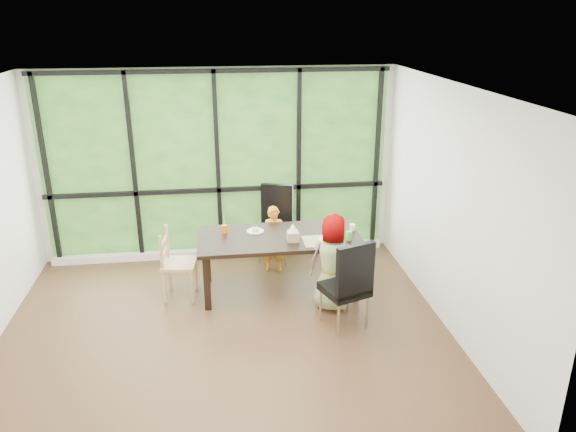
{
  "coord_description": "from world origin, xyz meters",
  "views": [
    {
      "loc": [
        -0.03,
        -5.32,
        3.4
      ],
      "look_at": [
        0.82,
        0.88,
        1.05
      ],
      "focal_mm": 34.24,
      "sensor_mm": 36.0,
      "label": 1
    }
  ],
  "objects_px": {
    "chair_end_beech": "(179,264)",
    "plate_near": "(329,239)",
    "plate_far": "(255,231)",
    "green_cup": "(349,236)",
    "dining_table": "(279,263)",
    "orange_cup": "(224,229)",
    "white_mug": "(352,227)",
    "tissue_box": "(293,236)",
    "chair_window_leather": "(275,225)",
    "chair_interior_leather": "(345,283)",
    "child_older": "(335,263)",
    "child_toddler": "(274,239)"
  },
  "relations": [
    {
      "from": "dining_table",
      "to": "green_cup",
      "type": "height_order",
      "value": "green_cup"
    },
    {
      "from": "chair_end_beech",
      "to": "orange_cup",
      "type": "bearing_deg",
      "value": -64.32
    },
    {
      "from": "chair_interior_leather",
      "to": "tissue_box",
      "type": "relative_size",
      "value": 7.75
    },
    {
      "from": "dining_table",
      "to": "chair_interior_leather",
      "type": "distance_m",
      "value": 1.15
    },
    {
      "from": "chair_end_beech",
      "to": "child_older",
      "type": "height_order",
      "value": "child_older"
    },
    {
      "from": "chair_interior_leather",
      "to": "chair_end_beech",
      "type": "bearing_deg",
      "value": -46.41
    },
    {
      "from": "dining_table",
      "to": "plate_near",
      "type": "bearing_deg",
      "value": -18.83
    },
    {
      "from": "chair_end_beech",
      "to": "green_cup",
      "type": "xyz_separation_m",
      "value": [
        2.09,
        -0.24,
        0.36
      ]
    },
    {
      "from": "chair_interior_leather",
      "to": "child_toddler",
      "type": "distance_m",
      "value": 1.65
    },
    {
      "from": "green_cup",
      "to": "chair_end_beech",
      "type": "bearing_deg",
      "value": 173.55
    },
    {
      "from": "chair_window_leather",
      "to": "plate_near",
      "type": "height_order",
      "value": "chair_window_leather"
    },
    {
      "from": "chair_interior_leather",
      "to": "white_mug",
      "type": "bearing_deg",
      "value": -127.68
    },
    {
      "from": "orange_cup",
      "to": "plate_far",
      "type": "bearing_deg",
      "value": -1.15
    },
    {
      "from": "child_toddler",
      "to": "child_older",
      "type": "distance_m",
      "value": 1.27
    },
    {
      "from": "orange_cup",
      "to": "white_mug",
      "type": "distance_m",
      "value": 1.63
    },
    {
      "from": "white_mug",
      "to": "tissue_box",
      "type": "height_order",
      "value": "tissue_box"
    },
    {
      "from": "chair_window_leather",
      "to": "chair_interior_leather",
      "type": "height_order",
      "value": "same"
    },
    {
      "from": "chair_interior_leather",
      "to": "green_cup",
      "type": "height_order",
      "value": "chair_interior_leather"
    },
    {
      "from": "plate_near",
      "to": "green_cup",
      "type": "bearing_deg",
      "value": -8.82
    },
    {
      "from": "plate_far",
      "to": "white_mug",
      "type": "height_order",
      "value": "white_mug"
    },
    {
      "from": "child_older",
      "to": "child_toddler",
      "type": "bearing_deg",
      "value": -40.61
    },
    {
      "from": "child_toddler",
      "to": "tissue_box",
      "type": "xyz_separation_m",
      "value": [
        0.15,
        -0.75,
        0.34
      ]
    },
    {
      "from": "plate_far",
      "to": "plate_near",
      "type": "height_order",
      "value": "plate_near"
    },
    {
      "from": "plate_far",
      "to": "plate_near",
      "type": "distance_m",
      "value": 0.96
    },
    {
      "from": "chair_interior_leather",
      "to": "green_cup",
      "type": "bearing_deg",
      "value": -126.53
    },
    {
      "from": "dining_table",
      "to": "orange_cup",
      "type": "relative_size",
      "value": 19.05
    },
    {
      "from": "plate_far",
      "to": "orange_cup",
      "type": "xyz_separation_m",
      "value": [
        -0.39,
        0.01,
        0.05
      ]
    },
    {
      "from": "orange_cup",
      "to": "chair_window_leather",
      "type": "bearing_deg",
      "value": 45.42
    },
    {
      "from": "chair_interior_leather",
      "to": "plate_far",
      "type": "distance_m",
      "value": 1.47
    },
    {
      "from": "plate_near",
      "to": "green_cup",
      "type": "relative_size",
      "value": 2.14
    },
    {
      "from": "dining_table",
      "to": "plate_far",
      "type": "relative_size",
      "value": 9.29
    },
    {
      "from": "green_cup",
      "to": "tissue_box",
      "type": "height_order",
      "value": "tissue_box"
    },
    {
      "from": "plate_far",
      "to": "tissue_box",
      "type": "distance_m",
      "value": 0.57
    },
    {
      "from": "child_toddler",
      "to": "white_mug",
      "type": "distance_m",
      "value": 1.13
    },
    {
      "from": "chair_end_beech",
      "to": "plate_near",
      "type": "xyz_separation_m",
      "value": [
        1.84,
        -0.2,
        0.31
      ]
    },
    {
      "from": "child_toddler",
      "to": "plate_near",
      "type": "bearing_deg",
      "value": -43.7
    },
    {
      "from": "chair_end_beech",
      "to": "plate_near",
      "type": "relative_size",
      "value": 3.7
    },
    {
      "from": "dining_table",
      "to": "tissue_box",
      "type": "height_order",
      "value": "tissue_box"
    },
    {
      "from": "dining_table",
      "to": "child_older",
      "type": "xyz_separation_m",
      "value": [
        0.6,
        -0.54,
        0.22
      ]
    },
    {
      "from": "chair_interior_leather",
      "to": "white_mug",
      "type": "relative_size",
      "value": 13.35
    },
    {
      "from": "chair_end_beech",
      "to": "plate_far",
      "type": "distance_m",
      "value": 1.03
    },
    {
      "from": "chair_window_leather",
      "to": "green_cup",
      "type": "relative_size",
      "value": 9.49
    },
    {
      "from": "dining_table",
      "to": "white_mug",
      "type": "xyz_separation_m",
      "value": [
        0.95,
        0.06,
        0.42
      ]
    },
    {
      "from": "chair_interior_leather",
      "to": "child_older",
      "type": "xyz_separation_m",
      "value": [
        -0.02,
        0.41,
        0.06
      ]
    },
    {
      "from": "dining_table",
      "to": "chair_window_leather",
      "type": "bearing_deg",
      "value": 86.96
    },
    {
      "from": "dining_table",
      "to": "plate_near",
      "type": "xyz_separation_m",
      "value": [
        0.59,
        -0.2,
        0.38
      ]
    },
    {
      "from": "orange_cup",
      "to": "green_cup",
      "type": "distance_m",
      "value": 1.57
    },
    {
      "from": "child_toddler",
      "to": "plate_near",
      "type": "relative_size",
      "value": 3.82
    },
    {
      "from": "white_mug",
      "to": "tissue_box",
      "type": "bearing_deg",
      "value": -163.48
    },
    {
      "from": "child_toddler",
      "to": "white_mug",
      "type": "xyz_separation_m",
      "value": [
        0.95,
        -0.51,
        0.33
      ]
    }
  ]
}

